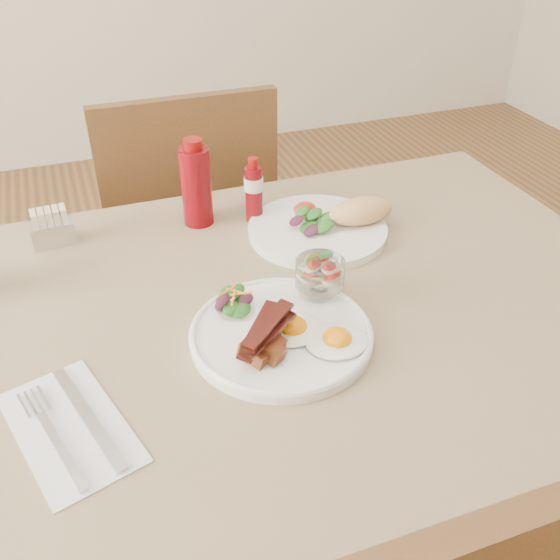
# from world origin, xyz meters

# --- Properties ---
(table) EXTENTS (1.33, 0.88, 0.75)m
(table) POSITION_xyz_m (0.00, 0.00, 0.66)
(table) COLOR brown
(table) RESTS_ON ground
(chair_far) EXTENTS (0.42, 0.42, 0.93)m
(chair_far) POSITION_xyz_m (0.00, 0.66, 0.52)
(chair_far) COLOR brown
(chair_far) RESTS_ON ground
(main_plate) EXTENTS (0.28, 0.28, 0.02)m
(main_plate) POSITION_xyz_m (-0.01, -0.08, 0.76)
(main_plate) COLOR white
(main_plate) RESTS_ON table
(fried_eggs) EXTENTS (0.16, 0.14, 0.03)m
(fried_eggs) POSITION_xyz_m (0.04, -0.11, 0.78)
(fried_eggs) COLOR white
(fried_eggs) RESTS_ON main_plate
(bacon_potato_pile) EXTENTS (0.11, 0.10, 0.05)m
(bacon_potato_pile) POSITION_xyz_m (-0.05, -0.12, 0.79)
(bacon_potato_pile) COLOR brown
(bacon_potato_pile) RESTS_ON main_plate
(side_salad) EXTENTS (0.07, 0.06, 0.04)m
(side_salad) POSITION_xyz_m (-0.06, -0.01, 0.78)
(side_salad) COLOR #1A5516
(side_salad) RESTS_ON main_plate
(fruit_cup) EXTENTS (0.08, 0.08, 0.08)m
(fruit_cup) POSITION_xyz_m (0.08, -0.02, 0.81)
(fruit_cup) COLOR white
(fruit_cup) RESTS_ON main_plate
(second_plate) EXTENTS (0.29, 0.27, 0.07)m
(second_plate) POSITION_xyz_m (0.19, 0.19, 0.77)
(second_plate) COLOR white
(second_plate) RESTS_ON table
(ketchup_bottle) EXTENTS (0.07, 0.07, 0.18)m
(ketchup_bottle) POSITION_xyz_m (-0.04, 0.32, 0.83)
(ketchup_bottle) COLOR #5F050A
(ketchup_bottle) RESTS_ON table
(hot_sauce_bottle) EXTENTS (0.05, 0.05, 0.13)m
(hot_sauce_bottle) POSITION_xyz_m (0.07, 0.29, 0.82)
(hot_sauce_bottle) COLOR #5F050A
(hot_sauce_bottle) RESTS_ON table
(sugar_caddy) EXTENTS (0.08, 0.05, 0.07)m
(sugar_caddy) POSITION_xyz_m (-0.31, 0.33, 0.78)
(sugar_caddy) COLOR silver
(sugar_caddy) RESTS_ON table
(napkin_cutlery) EXTENTS (0.18, 0.25, 0.01)m
(napkin_cutlery) POSITION_xyz_m (-0.32, -0.16, 0.75)
(napkin_cutlery) COLOR white
(napkin_cutlery) RESTS_ON table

